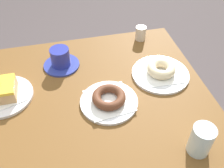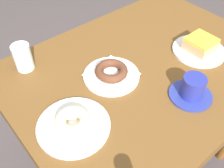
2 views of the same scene
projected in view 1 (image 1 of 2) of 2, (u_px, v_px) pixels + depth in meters
The scene contains 13 objects.
table at pixel (70, 117), 0.96m from camera, with size 1.04×0.77×0.78m.
plate_sugar_ring at pixel (160, 74), 1.01m from camera, with size 0.22×0.22×0.01m, color white.
napkin_sugar_ring at pixel (161, 73), 1.00m from camera, with size 0.15×0.15×0.00m, color white.
donut_sugar_ring at pixel (161, 69), 0.99m from camera, with size 0.11×0.11×0.04m, color beige.
plate_chocolate_ring at pixel (109, 102), 0.90m from camera, with size 0.20×0.20×0.01m, color white.
napkin_chocolate_ring at pixel (109, 100), 0.89m from camera, with size 0.15×0.15×0.00m, color white.
donut_chocolate_ring at pixel (109, 97), 0.88m from camera, with size 0.12×0.12×0.03m, color brown.
plate_glazed_square at pixel (4, 96), 0.92m from camera, with size 0.21×0.21×0.01m, color white.
napkin_glazed_square at pixel (3, 95), 0.91m from camera, with size 0.14×0.14×0.00m, color white.
donut_glazed_square at pixel (1, 90), 0.90m from camera, with size 0.10×0.10×0.05m.
water_glass at pixel (201, 140), 0.73m from camera, with size 0.07×0.07×0.10m, color silver.
coffee_cup at pixel (61, 59), 1.03m from camera, with size 0.15×0.15×0.08m.
sugar_jar at pixel (141, 33), 1.17m from camera, with size 0.05×0.05×0.06m, color beige.
Camera 1 is at (0.02, -0.62, 1.46)m, focal length 40.85 mm.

